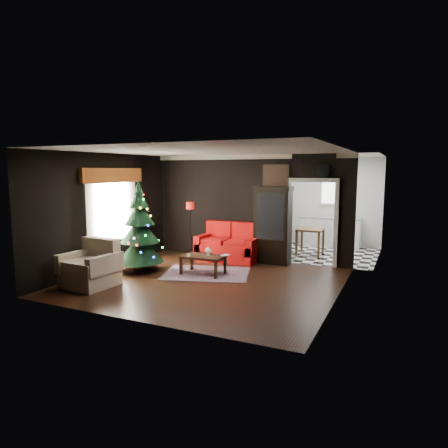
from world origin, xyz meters
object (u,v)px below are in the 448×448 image
at_px(teapot, 208,251).
at_px(curio_cabinet, 273,227).
at_px(christmas_tree, 140,228).
at_px(coffee_table, 203,265).
at_px(loveseat, 229,242).
at_px(armchair, 90,264).
at_px(wall_clock, 323,171).
at_px(floor_lamp, 191,229).
at_px(kitchen_table, 310,242).

bearing_deg(teapot, curio_cabinet, 55.04).
xyz_separation_m(christmas_tree, coffee_table, (1.50, 0.36, -0.82)).
bearing_deg(loveseat, armchair, -116.08).
xyz_separation_m(loveseat, curio_cabinet, (1.15, 0.22, 0.45)).
height_order(curio_cabinet, christmas_tree, christmas_tree).
distance_m(christmas_tree, coffee_table, 1.75).
bearing_deg(christmas_tree, loveseat, 52.89).
bearing_deg(curio_cabinet, coffee_table, -121.67).
height_order(christmas_tree, armchair, christmas_tree).
xyz_separation_m(curio_cabinet, wall_clock, (1.20, 0.18, 1.43)).
distance_m(christmas_tree, wall_clock, 4.64).
relative_size(curio_cabinet, floor_lamp, 1.32).
distance_m(teapot, kitchen_table, 3.46).
distance_m(loveseat, floor_lamp, 1.09).
distance_m(christmas_tree, armchair, 1.58).
bearing_deg(loveseat, christmas_tree, -127.11).
bearing_deg(loveseat, kitchen_table, 42.51).
relative_size(curio_cabinet, christmas_tree, 0.91).
distance_m(floor_lamp, wall_clock, 3.76).
distance_m(curio_cabinet, floor_lamp, 2.22).
height_order(floor_lamp, coffee_table, floor_lamp).
xyz_separation_m(teapot, kitchen_table, (1.74, 2.98, -0.15)).
relative_size(loveseat, coffee_table, 1.76).
bearing_deg(coffee_table, christmas_tree, -166.62).
height_order(floor_lamp, wall_clock, wall_clock).
distance_m(armchair, kitchen_table, 6.08).
distance_m(coffee_table, teapot, 0.37).
distance_m(floor_lamp, coffee_table, 1.79).
height_order(curio_cabinet, armchair, curio_cabinet).
bearing_deg(kitchen_table, coffee_table, -118.56).
distance_m(wall_clock, kitchen_table, 2.43).
relative_size(floor_lamp, armchair, 1.44).
distance_m(floor_lamp, kitchen_table, 3.42).
height_order(floor_lamp, christmas_tree, christmas_tree).
bearing_deg(kitchen_table, christmas_tree, -132.35).
bearing_deg(teapot, floor_lamp, 134.81).
distance_m(armchair, teapot, 2.65).
relative_size(curio_cabinet, coffee_table, 1.97).
bearing_deg(wall_clock, curio_cabinet, -171.47).
xyz_separation_m(coffee_table, teapot, (0.01, 0.22, 0.29)).
relative_size(teapot, wall_clock, 0.51).
bearing_deg(loveseat, coffee_table, -87.90).
height_order(loveseat, teapot, loveseat).
xyz_separation_m(coffee_table, kitchen_table, (1.74, 3.20, 0.15)).
bearing_deg(floor_lamp, teapot, -45.19).
distance_m(christmas_tree, teapot, 1.70).
height_order(coffee_table, teapot, teapot).
bearing_deg(curio_cabinet, teapot, -124.96).
height_order(armchair, wall_clock, wall_clock).
bearing_deg(armchair, wall_clock, 47.56).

